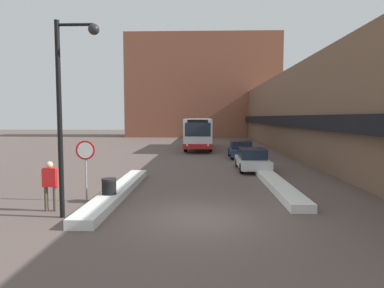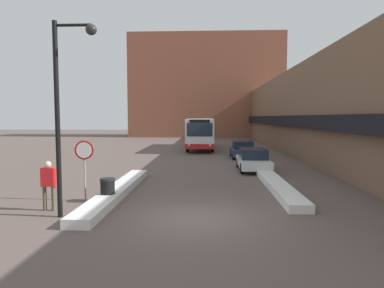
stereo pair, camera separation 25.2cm
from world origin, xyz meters
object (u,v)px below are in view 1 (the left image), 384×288
(street_lamp, at_px, (67,97))
(pedestrian, at_px, (50,181))
(parked_car_front, at_px, (252,159))
(trash_bin, at_px, (109,190))
(city_bus, at_px, (199,132))
(parked_car_back, at_px, (241,149))
(stop_sign, at_px, (85,157))

(street_lamp, height_order, pedestrian, street_lamp)
(parked_car_front, relative_size, trash_bin, 4.55)
(city_bus, relative_size, parked_car_back, 2.67)
(trash_bin, bearing_deg, street_lamp, -109.39)
(city_bus, xyz_separation_m, parked_car_front, (3.61, -14.50, -1.06))
(stop_sign, height_order, pedestrian, stop_sign)
(street_lamp, xyz_separation_m, pedestrian, (-1.01, 0.75, -2.93))
(parked_car_back, relative_size, pedestrian, 2.35)
(parked_car_front, bearing_deg, city_bus, 103.97)
(parked_car_front, distance_m, trash_bin, 10.90)
(street_lamp, bearing_deg, parked_car_front, 54.40)
(parked_car_back, relative_size, street_lamp, 0.65)
(pedestrian, height_order, trash_bin, pedestrian)
(parked_car_front, xyz_separation_m, street_lamp, (-7.57, -10.57, 3.31))
(city_bus, xyz_separation_m, parked_car_back, (3.61, -7.86, -1.05))
(parked_car_front, bearing_deg, trash_bin, -128.85)
(parked_car_front, bearing_deg, street_lamp, -125.60)
(city_bus, height_order, street_lamp, street_lamp)
(city_bus, relative_size, stop_sign, 4.62)
(city_bus, relative_size, parked_car_front, 2.60)
(stop_sign, bearing_deg, street_lamp, -84.33)
(parked_car_back, xyz_separation_m, pedestrian, (-8.58, -16.47, 0.37))
(parked_car_front, relative_size, pedestrian, 2.41)
(city_bus, distance_m, parked_car_back, 8.71)
(city_bus, height_order, parked_car_front, city_bus)
(pedestrian, bearing_deg, trash_bin, 35.80)
(city_bus, height_order, pedestrian, city_bus)
(parked_car_front, height_order, pedestrian, pedestrian)
(stop_sign, distance_m, trash_bin, 1.61)
(parked_car_back, bearing_deg, street_lamp, -113.73)
(city_bus, relative_size, pedestrian, 6.26)
(parked_car_back, bearing_deg, parked_car_front, -90.00)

